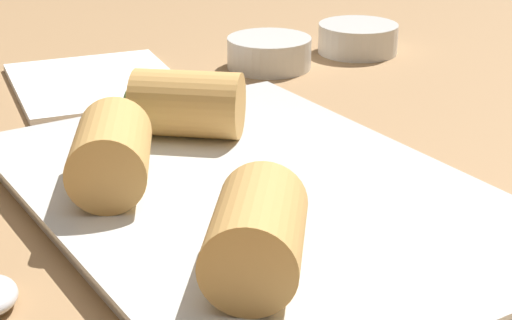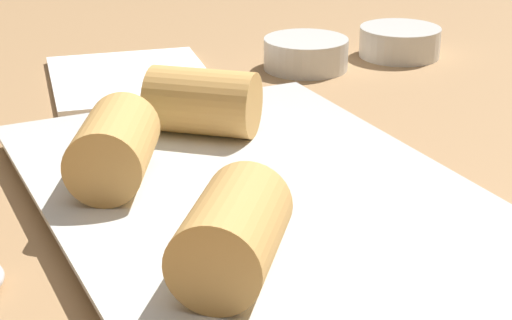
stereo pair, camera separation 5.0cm
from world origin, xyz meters
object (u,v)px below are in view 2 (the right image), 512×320
(dipping_bowl_near, at_px, (306,52))
(serving_plate, at_px, (256,200))
(napkin, at_px, (131,79))
(dipping_bowl_far, at_px, (400,41))

(dipping_bowl_near, bearing_deg, serving_plate, -34.52)
(serving_plate, distance_m, napkin, 0.28)
(napkin, bearing_deg, dipping_bowl_near, 79.26)
(dipping_bowl_near, distance_m, napkin, 0.16)
(dipping_bowl_near, bearing_deg, dipping_bowl_far, 88.70)
(dipping_bowl_far, relative_size, napkin, 0.42)
(dipping_bowl_far, bearing_deg, serving_plate, -47.86)
(serving_plate, bearing_deg, dipping_bowl_near, 145.48)
(napkin, bearing_deg, serving_plate, -2.95)
(serving_plate, height_order, dipping_bowl_far, dipping_bowl_far)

